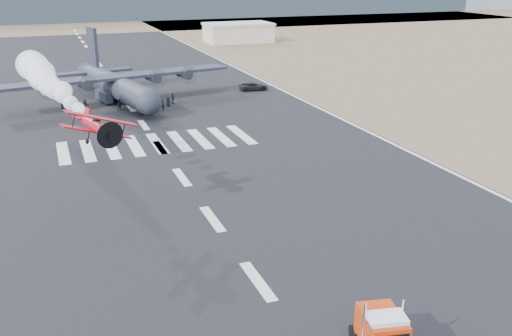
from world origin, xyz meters
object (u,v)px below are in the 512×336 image
support_vehicle (253,86)px  crew_a (135,100)px  transport_aircraft (115,84)px  crew_g (163,105)px  hangar_right (238,32)px  crew_d (173,98)px  crew_h (63,103)px  crew_e (168,101)px  crew_f (85,105)px  crew_b (120,105)px  crew_c (139,100)px  aerobatic_biplane (97,126)px

support_vehicle → crew_a: 23.54m
transport_aircraft → crew_g: transport_aircraft is taller
hangar_right → crew_d: bearing=-116.5°
support_vehicle → crew_h: size_ratio=3.08×
crew_e → crew_f: (-13.48, 1.92, 0.04)m
crew_e → crew_h: bearing=152.3°
crew_d → crew_g: bearing=139.3°
crew_g → crew_d: bearing=-41.4°
crew_a → crew_g: size_ratio=0.96×
transport_aircraft → crew_b: (-0.41, -7.68, -2.08)m
crew_d → crew_a: bearing=66.8°
crew_a → crew_c: (0.51, -0.77, 0.02)m
crew_a → crew_h: size_ratio=0.95×
crew_a → crew_f: 8.55m
hangar_right → crew_d: (-38.66, -77.46, -2.10)m
aerobatic_biplane → crew_h: (-1.32, 46.97, -7.89)m
hangar_right → crew_h: size_ratio=11.61×
support_vehicle → crew_b: size_ratio=2.86×
support_vehicle → crew_e: 19.58m
crew_d → crew_f: bearing=80.2°
hangar_right → crew_c: bearing=-120.1°
hangar_right → crew_c: (-44.35, -76.64, -2.15)m
crew_a → crew_e: crew_a is taller
aerobatic_biplane → crew_f: size_ratio=3.79×
crew_b → crew_g: crew_b is taller
crew_d → crew_e: 2.06m
crew_e → aerobatic_biplane: bearing=-122.9°
support_vehicle → crew_h: bearing=99.0°
crew_d → hangar_right: bearing=-35.4°
crew_e → crew_c: bearing=138.0°
crew_a → crew_e: size_ratio=1.02×
transport_aircraft → crew_b: 7.97m
hangar_right → crew_b: hangar_right is taller
crew_g → crew_e: bearing=-39.5°
crew_c → transport_aircraft: bearing=-124.4°
aerobatic_biplane → crew_d: aerobatic_biplane is taller
crew_a → crew_h: 11.81m
crew_a → transport_aircraft: bearing=-155.9°
aerobatic_biplane → crew_h: aerobatic_biplane is taller
hangar_right → aerobatic_biplane: (-55.29, -121.69, 5.76)m
crew_c → crew_e: (4.53, -2.52, -0.03)m
transport_aircraft → crew_d: (8.87, -5.68, -2.12)m
hangar_right → crew_d: hangar_right is taller
support_vehicle → crew_b: 27.36m
transport_aircraft → crew_c: (3.18, -4.86, -2.17)m
aerobatic_biplane → crew_b: 43.57m
crew_b → crew_c: size_ratio=1.11×
hangar_right → crew_b: (-47.94, -79.46, -2.06)m
support_vehicle → crew_h: 35.06m
crew_h → crew_g: bearing=-80.3°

